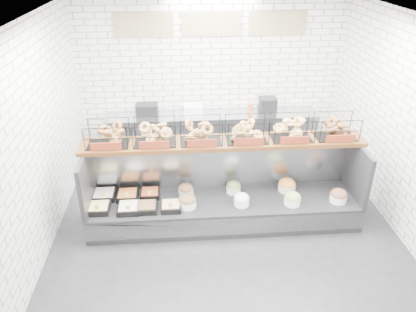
{
  "coord_description": "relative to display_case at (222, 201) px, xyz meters",
  "views": [
    {
      "loc": [
        -0.63,
        -4.71,
        3.82
      ],
      "look_at": [
        -0.23,
        0.45,
        1.05
      ],
      "focal_mm": 35.0,
      "sensor_mm": 36.0,
      "label": 1
    }
  ],
  "objects": [
    {
      "name": "display_case",
      "position": [
        0.0,
        0.0,
        0.0
      ],
      "size": [
        4.0,
        0.9,
        1.2
      ],
      "color": "black",
      "rests_on": "ground"
    },
    {
      "name": "bagel_shelf",
      "position": [
        0.02,
        0.18,
        1.06
      ],
      "size": [
        4.1,
        0.5,
        0.4
      ],
      "color": "#3B1F0C",
      "rests_on": "display_case"
    },
    {
      "name": "room_shell",
      "position": [
        0.02,
        0.26,
        1.73
      ],
      "size": [
        5.02,
        5.51,
        3.01
      ],
      "color": "white",
      "rests_on": "ground"
    },
    {
      "name": "prep_counter",
      "position": [
        0.02,
        2.09,
        0.14
      ],
      "size": [
        4.0,
        0.6,
        1.2
      ],
      "color": "#93969B",
      "rests_on": "ground"
    },
    {
      "name": "ground",
      "position": [
        0.02,
        -0.34,
        -0.33
      ],
      "size": [
        5.5,
        5.5,
        0.0
      ],
      "primitive_type": "plane",
      "color": "black",
      "rests_on": "ground"
    }
  ]
}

